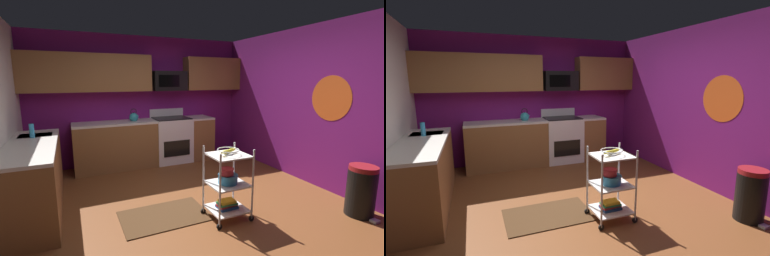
% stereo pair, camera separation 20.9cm
% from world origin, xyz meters
% --- Properties ---
extents(floor, '(4.40, 4.80, 0.04)m').
position_xyz_m(floor, '(0.00, 0.00, -0.02)').
color(floor, brown).
rests_on(floor, ground).
extents(wall_back, '(4.52, 0.06, 2.60)m').
position_xyz_m(wall_back, '(0.00, 2.43, 1.30)').
color(wall_back, '#751970').
rests_on(wall_back, ground).
extents(wall_right, '(0.06, 4.80, 2.60)m').
position_xyz_m(wall_right, '(2.23, 0.00, 1.30)').
color(wall_right, '#751970').
rests_on(wall_right, ground).
extents(wall_flower_decal, '(0.00, 0.69, 0.69)m').
position_xyz_m(wall_flower_decal, '(2.20, -0.33, 1.45)').
color(wall_flower_decal, '#E5591E').
extents(counter_run, '(3.61, 2.68, 0.92)m').
position_xyz_m(counter_run, '(-0.82, 1.53, 0.46)').
color(counter_run, brown).
rests_on(counter_run, ground).
extents(oven_range, '(0.76, 0.65, 1.10)m').
position_xyz_m(oven_range, '(0.52, 2.10, 0.48)').
color(oven_range, white).
rests_on(oven_range, ground).
extents(upper_cabinets, '(4.40, 0.33, 0.70)m').
position_xyz_m(upper_cabinets, '(-0.11, 2.23, 1.85)').
color(upper_cabinets, brown).
extents(microwave, '(0.70, 0.39, 0.40)m').
position_xyz_m(microwave, '(0.52, 2.21, 1.70)').
color(microwave, black).
extents(rolling_cart, '(0.53, 0.44, 0.91)m').
position_xyz_m(rolling_cart, '(0.31, -0.46, 0.45)').
color(rolling_cart, silver).
rests_on(rolling_cart, ground).
extents(fruit_bowl, '(0.27, 0.27, 0.07)m').
position_xyz_m(fruit_bowl, '(0.31, -0.46, 0.88)').
color(fruit_bowl, silver).
rests_on(fruit_bowl, rolling_cart).
extents(mixing_bowl_large, '(0.25, 0.25, 0.11)m').
position_xyz_m(mixing_bowl_large, '(0.31, -0.46, 0.52)').
color(mixing_bowl_large, '#338CBF').
rests_on(mixing_bowl_large, rolling_cart).
extents(mixing_bowl_small, '(0.18, 0.18, 0.08)m').
position_xyz_m(mixing_bowl_small, '(0.29, -0.47, 0.62)').
color(mixing_bowl_small, maroon).
rests_on(mixing_bowl_small, rolling_cart).
extents(book_stack, '(0.26, 0.18, 0.11)m').
position_xyz_m(book_stack, '(0.31, -0.46, 0.18)').
color(book_stack, '#1E4C8C').
rests_on(book_stack, rolling_cart).
extents(kettle, '(0.21, 0.18, 0.26)m').
position_xyz_m(kettle, '(-0.27, 2.10, 1.00)').
color(kettle, teal).
rests_on(kettle, counter_run).
extents(dish_soap_bottle, '(0.06, 0.06, 0.20)m').
position_xyz_m(dish_soap_bottle, '(-1.92, 1.16, 1.02)').
color(dish_soap_bottle, '#2D8CBF').
rests_on(dish_soap_bottle, counter_run).
extents(trash_can, '(0.34, 0.42, 0.66)m').
position_xyz_m(trash_can, '(1.90, -1.12, 0.33)').
color(trash_can, black).
rests_on(trash_can, ground).
extents(floor_rug, '(1.10, 0.70, 0.01)m').
position_xyz_m(floor_rug, '(-0.41, -0.11, 0.01)').
color(floor_rug, '#472D19').
rests_on(floor_rug, ground).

